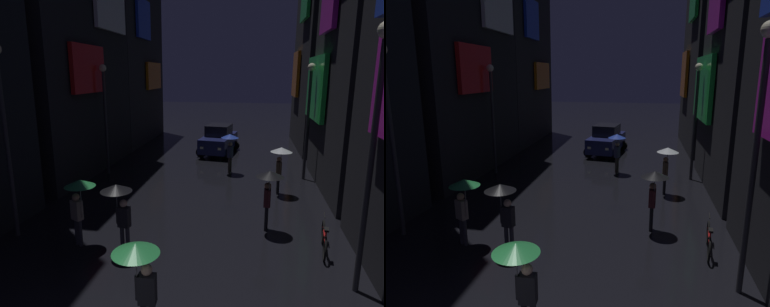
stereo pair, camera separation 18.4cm
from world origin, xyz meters
TOP-DOWN VIEW (x-y plane):
  - building_left_mid at (-7.48, 13.47)m, footprint 4.25×8.94m
  - building_left_far at (-7.49, 22.19)m, footprint 4.25×8.38m
  - building_right_far at (7.48, 22.05)m, footprint 4.25×8.11m
  - pedestrian_foreground_right_green at (-2.59, 5.55)m, footprint 0.90×0.90m
  - pedestrian_foreground_left_blue at (1.28, 14.18)m, footprint 0.90×0.90m
  - pedestrian_far_right_black at (-1.25, 5.32)m, footprint 0.90×0.90m
  - pedestrian_midstreet_centre_green at (0.42, 2.18)m, footprint 0.90×0.90m
  - pedestrian_midstreet_left_black at (2.99, 7.54)m, footprint 0.90×0.90m
  - pedestrian_near_crossing_clear at (3.62, 11.27)m, footprint 0.90×0.90m
  - bicycle_parked_at_storefront at (4.60, 6.50)m, footprint 0.32×1.81m
  - car_distant at (0.26, 18.70)m, footprint 2.64×4.32m
  - streetlamp_right_far at (5.00, 13.81)m, footprint 0.36×0.36m
  - streetlamp_left_far at (-5.00, 13.05)m, footprint 0.36×0.36m
  - streetlamp_left_near at (-5.00, 5.82)m, footprint 0.36×0.36m
  - streetlamp_right_near at (5.00, 4.64)m, footprint 0.36×0.36m

SIDE VIEW (x-z plane):
  - bicycle_parked_at_storefront at x=4.60m, z-range -0.09..0.87m
  - car_distant at x=0.26m, z-range -0.03..1.89m
  - pedestrian_foreground_right_green at x=-2.59m, z-range 0.61..2.73m
  - pedestrian_foreground_left_blue at x=1.28m, z-range 0.61..2.73m
  - pedestrian_far_right_black at x=-1.25m, z-range 0.61..2.73m
  - pedestrian_midstreet_centre_green at x=0.42m, z-range 0.61..2.73m
  - pedestrian_midstreet_left_black at x=2.99m, z-range 0.61..2.73m
  - pedestrian_near_crossing_clear at x=3.62m, z-range 0.61..2.73m
  - streetlamp_left_far at x=-5.00m, z-range 0.69..6.29m
  - streetlamp_right_far at x=5.00m, z-range 0.70..6.32m
  - streetlamp_left_near at x=-5.00m, z-range 0.71..6.72m
  - streetlamp_right_near at x=5.00m, z-range 0.72..6.91m
  - building_left_far at x=-7.49m, z-range 0.01..12.38m
  - building_left_mid at x=-7.48m, z-range 0.01..15.77m
  - building_right_far at x=7.48m, z-range 0.00..16.69m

